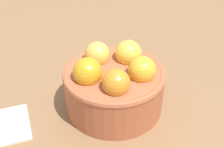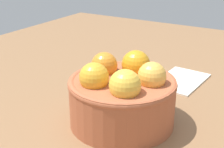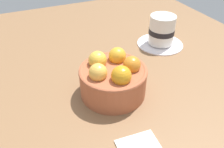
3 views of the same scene
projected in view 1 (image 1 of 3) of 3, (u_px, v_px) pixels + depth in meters
ground_plane at (114, 117)px, 46.64cm from camera, size 119.62×101.49×4.70cm
terracotta_bowl at (114, 84)px, 42.85cm from camera, size 14.42×14.42×9.28cm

